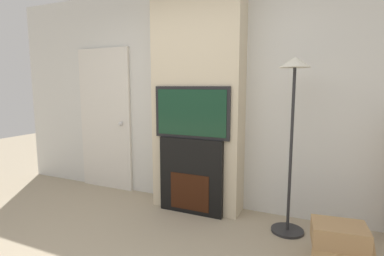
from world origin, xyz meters
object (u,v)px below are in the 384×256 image
object	(u,v)px
box_stack	(341,248)
floor_lamp	(293,109)
fireplace	(192,176)
television	(192,113)

from	to	relation	value
box_stack	floor_lamp	bearing A→B (deg)	135.52
floor_lamp	box_stack	size ratio (longest dim) A/B	3.53
fireplace	floor_lamp	size ratio (longest dim) A/B	0.51
fireplace	floor_lamp	distance (m)	1.36
fireplace	floor_lamp	bearing A→B (deg)	-2.41
television	floor_lamp	distance (m)	1.09
television	box_stack	world-z (taller)	television
floor_lamp	box_stack	world-z (taller)	floor_lamp
floor_lamp	fireplace	bearing A→B (deg)	177.59
fireplace	box_stack	xyz separation A→B (m)	(1.56, -0.51, -0.27)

